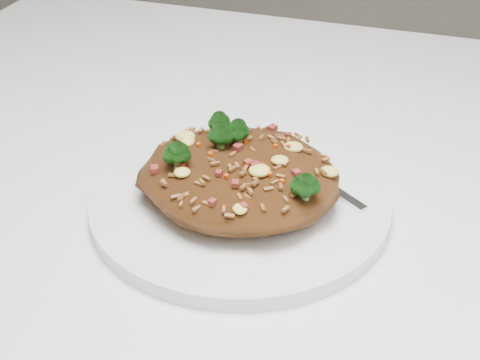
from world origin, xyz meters
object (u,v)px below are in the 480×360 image
Objects in this scene: plate at (240,201)px; fork at (307,171)px; fried_rice at (240,168)px; dining_table at (356,259)px.

fork is at bearing 47.52° from plate.
fried_rice is at bearing -97.33° from fork.
fried_rice reaches higher than dining_table.
fork is (0.05, 0.05, 0.01)m from plate.
plate reaches higher than dining_table.
dining_table is 6.94× the size of fried_rice.
dining_table is at bearing 56.23° from fork.
fork is at bearing 47.25° from fried_rice.
fried_rice is 1.23× the size of fork.
fried_rice reaches higher than plate.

